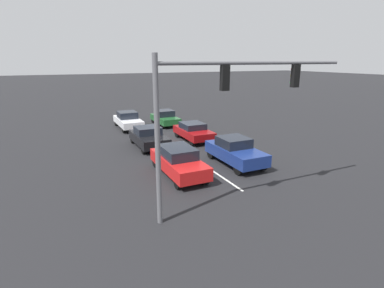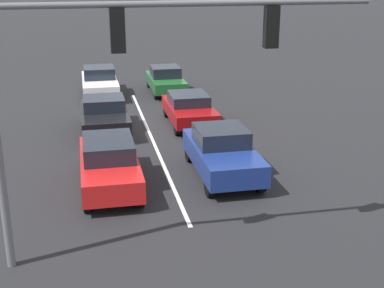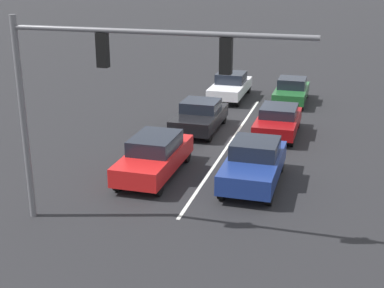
# 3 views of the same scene
# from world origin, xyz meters

# --- Properties ---
(ground_plane) EXTENTS (240.00, 240.00, 0.00)m
(ground_plane) POSITION_xyz_m (0.00, 0.00, 0.00)
(ground_plane) COLOR black
(lane_stripe_left_divider) EXTENTS (0.12, 15.59, 0.01)m
(lane_stripe_left_divider) POSITION_xyz_m (0.00, 1.80, 0.01)
(lane_stripe_left_divider) COLOR silver
(lane_stripe_left_divider) RESTS_ON ground_plane
(car_red_midlane_front) EXTENTS (1.77, 4.56, 1.55)m
(car_red_midlane_front) POSITION_xyz_m (1.96, 6.26, 0.79)
(car_red_midlane_front) COLOR red
(car_red_midlane_front) RESTS_ON ground_plane
(car_navy_leftlane_front) EXTENTS (1.88, 4.33, 1.61)m
(car_navy_leftlane_front) POSITION_xyz_m (-1.80, 6.06, 0.81)
(car_navy_leftlane_front) COLOR navy
(car_navy_leftlane_front) RESTS_ON ground_plane
(car_maroon_leftlane_second) EXTENTS (1.84, 4.04, 1.36)m
(car_maroon_leftlane_second) POSITION_xyz_m (-1.90, -0.03, 0.72)
(car_maroon_leftlane_second) COLOR maroon
(car_maroon_leftlane_second) RESTS_ON ground_plane
(car_black_midlane_second) EXTENTS (1.93, 4.08, 1.44)m
(car_black_midlane_second) POSITION_xyz_m (1.81, 0.28, 0.72)
(car_black_midlane_second) COLOR black
(car_black_midlane_second) RESTS_ON ground_plane
(car_darkgreen_leftlane_third) EXTENTS (1.74, 4.05, 1.42)m
(car_darkgreen_leftlane_third) POSITION_xyz_m (-1.86, -6.35, 0.70)
(car_darkgreen_leftlane_third) COLOR #1E5928
(car_darkgreen_leftlane_third) RESTS_ON ground_plane
(car_white_midlane_third) EXTENTS (1.83, 4.54, 1.52)m
(car_white_midlane_third) POSITION_xyz_m (1.73, -6.37, 0.77)
(car_white_midlane_third) COLOR silver
(car_white_midlane_third) RESTS_ON ground_plane
(traffic_signal_gantry) EXTENTS (8.65, 0.37, 6.32)m
(traffic_signal_gantry) POSITION_xyz_m (2.00, 10.58, 4.63)
(traffic_signal_gantry) COLOR slate
(traffic_signal_gantry) RESTS_ON ground_plane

